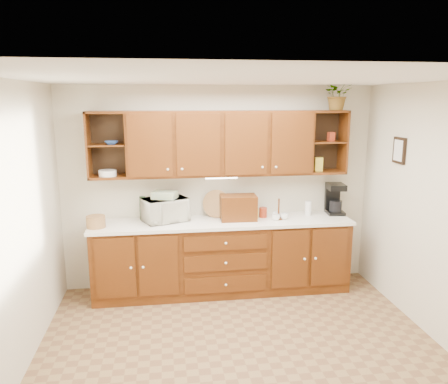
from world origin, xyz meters
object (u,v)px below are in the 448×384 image
object	(u,v)px
microwave	(165,210)
coffee_maker	(335,199)
bread_box	(238,208)
potted_plant	(338,94)

from	to	relation	value
microwave	coffee_maker	xyz separation A→B (m)	(2.22, 0.08, 0.05)
microwave	bread_box	size ratio (longest dim) A/B	1.17
bread_box	coffee_maker	distance (m)	1.32
microwave	bread_box	xyz separation A→B (m)	(0.91, -0.06, 0.01)
coffee_maker	potted_plant	world-z (taller)	potted_plant
bread_box	coffee_maker	bearing A→B (deg)	7.62
coffee_maker	potted_plant	bearing A→B (deg)	-123.92
potted_plant	microwave	bearing A→B (deg)	-179.97
coffee_maker	bread_box	bearing A→B (deg)	-168.21
microwave	coffee_maker	distance (m)	2.23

